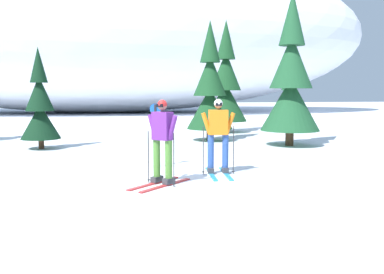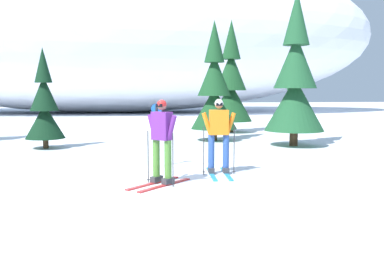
{
  "view_description": "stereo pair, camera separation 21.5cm",
  "coord_description": "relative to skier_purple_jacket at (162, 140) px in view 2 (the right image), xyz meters",
  "views": [
    {
      "loc": [
        -0.68,
        -9.6,
        1.99
      ],
      "look_at": [
        0.75,
        -0.2,
        0.95
      ],
      "focal_mm": 39.88,
      "sensor_mm": 36.0,
      "label": 1
    },
    {
      "loc": [
        -0.46,
        -9.63,
        1.99
      ],
      "look_at": [
        0.75,
        -0.2,
        0.95
      ],
      "focal_mm": 39.88,
      "sensor_mm": 36.0,
      "label": 2
    }
  ],
  "objects": [
    {
      "name": "ground_plane",
      "position": [
        -0.04,
        0.68,
        -0.95
      ],
      "size": [
        120.0,
        120.0,
        0.0
      ],
      "primitive_type": "plane",
      "color": "white"
    },
    {
      "name": "pine_tree_far_right",
      "position": [
        6.88,
        10.78,
        0.33
      ],
      "size": [
        1.18,
        1.18,
        3.06
      ],
      "color": "#47301E",
      "rests_on": "ground"
    },
    {
      "name": "skier_purple_jacket",
      "position": [
        0.0,
        0.0,
        0.0
      ],
      "size": [
        1.41,
        1.46,
        1.8
      ],
      "color": "red",
      "rests_on": "ground"
    },
    {
      "name": "pine_tree_right",
      "position": [
        5.08,
        5.74,
        1.34
      ],
      "size": [
        2.12,
        2.12,
        5.48
      ],
      "color": "#47301E",
      "rests_on": "ground"
    },
    {
      "name": "trail_marker_post",
      "position": [
        -0.01,
        2.09,
        -0.02
      ],
      "size": [
        0.28,
        0.07,
        1.66
      ],
      "color": "black",
      "rests_on": "ground"
    },
    {
      "name": "pine_tree_center_right",
      "position": [
        3.92,
        11.01,
        1.27
      ],
      "size": [
        2.04,
        2.04,
        5.29
      ],
      "color": "#47301E",
      "rests_on": "ground"
    },
    {
      "name": "pine_tree_left",
      "position": [
        -3.66,
        6.17,
        0.49
      ],
      "size": [
        1.33,
        1.33,
        3.45
      ],
      "color": "#47301E",
      "rests_on": "ground"
    },
    {
      "name": "snow_ridge_background",
      "position": [
        -3.01,
        30.54,
        6.25
      ],
      "size": [
        49.05,
        18.6,
        14.4
      ],
      "primitive_type": "ellipsoid",
      "color": "white",
      "rests_on": "ground"
    },
    {
      "name": "pine_tree_center_left",
      "position": [
        2.51,
        7.7,
        1.03
      ],
      "size": [
        1.82,
        1.82,
        4.72
      ],
      "color": "#47301E",
      "rests_on": "ground"
    },
    {
      "name": "skier_orange_jacket",
      "position": [
        1.41,
        0.95,
        0.01
      ],
      "size": [
        0.82,
        1.59,
        1.79
      ],
      "color": "#2893CC",
      "rests_on": "ground"
    }
  ]
}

